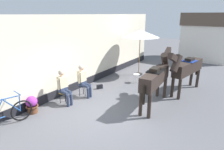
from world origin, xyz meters
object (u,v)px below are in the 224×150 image
Objects in this scene: seated_visitor_far at (83,79)px; flower_planter_near at (32,104)px; saddled_horse_far at (187,68)px; seated_visitor_near at (64,85)px; spare_stool_white at (136,75)px; leaning_bicycle at (5,115)px; cafe_parasol at (140,34)px; saddled_horse_near at (156,77)px; satchel_bag at (100,87)px.

flower_planter_near is (-0.53, -2.14, -0.44)m from seated_visitor_far.
saddled_horse_far reaches higher than flower_planter_near.
spare_stool_white is (1.23, 3.79, -0.38)m from seated_visitor_near.
saddled_horse_far is at bearing 46.62° from seated_visitor_near.
cafe_parasol reaches higher than leaning_bicycle.
cafe_parasol is at bearing 80.05° from flower_planter_near.
saddled_horse_near is 1.16× the size of cafe_parasol.
leaning_bicycle is at bearing -97.81° from cafe_parasol.
cafe_parasol is (1.10, 6.27, 2.03)m from flower_planter_near.
leaning_bicycle is (-0.29, -2.18, -0.38)m from seated_visitor_near.
cafe_parasol is 3.84m from satchel_bag.
cafe_parasol is at bearing 111.95° from spare_stool_white.
saddled_horse_far reaches higher than leaning_bicycle.
saddled_horse_near is 1.71× the size of leaning_bicycle.
cafe_parasol is at bearing 82.13° from seated_visitor_near.
saddled_horse_near is at bearing 51.42° from leaning_bicycle.
saddled_horse_near is 2.66m from spare_stool_white.
seated_visitor_far is 4.46m from cafe_parasol.
seated_visitor_far is at bearing -161.25° from saddled_horse_near.
seated_visitor_near is 2.15m from satchel_bag.
satchel_bag is (-3.45, -1.81, -1.06)m from saddled_horse_far.
leaning_bicycle is 6.15m from spare_stool_white.
saddled_horse_near is 4.67m from flower_planter_near.
seated_visitor_near is 5.29m from saddled_horse_far.
flower_planter_near is 3.26m from satchel_bag.
satchel_bag is (0.58, 3.20, -0.23)m from flower_planter_near.
seated_visitor_far is 3.20m from leaning_bicycle.
leaning_bicycle is at bearing -128.58° from saddled_horse_near.
seated_visitor_near and seated_visitor_far have the same top height.
seated_visitor_near is at bearing 82.32° from leaning_bicycle.
seated_visitor_near is 0.46× the size of saddled_horse_near.
flower_planter_near is at bearing 22.30° from satchel_bag.
saddled_horse_far is at bearing 39.40° from seated_visitor_far.
flower_planter_near is (-3.38, -3.11, -0.82)m from saddled_horse_near.
cafe_parasol is (-2.28, 3.16, 1.20)m from saddled_horse_near.
seated_visitor_near is 0.54× the size of cafe_parasol.
flower_planter_near is 6.68m from cafe_parasol.
seated_visitor_far is at bearing 82.09° from seated_visitor_near.
saddled_horse_far is 4.65× the size of flower_planter_near.
leaning_bicycle is at bearing -123.09° from saddled_horse_far.
saddled_horse_far is 3.40m from cafe_parasol.
leaning_bicycle is at bearing -104.35° from spare_stool_white.
leaning_bicycle is (-3.92, -6.01, -0.76)m from saddled_horse_far.
spare_stool_white is at bearing 71.84° from flower_planter_near.
flower_planter_near is (-0.40, -1.17, -0.44)m from seated_visitor_near.
flower_planter_near is 1.39× the size of spare_stool_white.
saddled_horse_far is at bearing 56.91° from leaning_bicycle.
cafe_parasol is (0.70, 5.09, 1.59)m from seated_visitor_near.
spare_stool_white is 2.07m from satchel_bag.
leaning_bicycle reaches higher than flower_planter_near.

